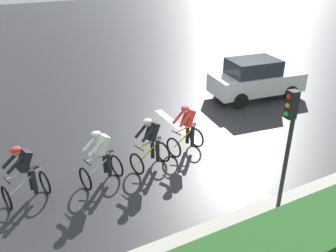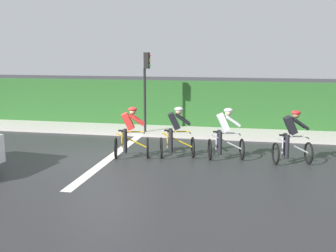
{
  "view_description": "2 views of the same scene",
  "coord_description": "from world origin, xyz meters",
  "px_view_note": "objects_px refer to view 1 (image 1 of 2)",
  "views": [
    {
      "loc": [
        -8.74,
        6.24,
        6.04
      ],
      "look_at": [
        0.41,
        1.45,
        0.89
      ],
      "focal_mm": 38.18,
      "sensor_mm": 36.0,
      "label": 1
    },
    {
      "loc": [
        12.62,
        4.71,
        3.46
      ],
      "look_at": [
        0.42,
        2.27,
        1.17
      ],
      "focal_mm": 44.65,
      "sensor_mm": 36.0,
      "label": 2
    }
  ],
  "objects_px": {
    "traffic_light_near_crossing": "(288,137)",
    "cyclist_second": "(101,158)",
    "car_white": "(256,79)",
    "cyclist_mid": "(151,144)",
    "cyclist_fourth": "(186,130)",
    "cyclist_lead": "(25,175)"
  },
  "relations": [
    {
      "from": "cyclist_lead",
      "to": "cyclist_mid",
      "type": "distance_m",
      "value": 3.57
    },
    {
      "from": "cyclist_mid",
      "to": "car_white",
      "type": "height_order",
      "value": "car_white"
    },
    {
      "from": "cyclist_lead",
      "to": "cyclist_fourth",
      "type": "height_order",
      "value": "same"
    },
    {
      "from": "cyclist_fourth",
      "to": "traffic_light_near_crossing",
      "type": "height_order",
      "value": "traffic_light_near_crossing"
    },
    {
      "from": "cyclist_lead",
      "to": "cyclist_second",
      "type": "height_order",
      "value": "same"
    },
    {
      "from": "cyclist_lead",
      "to": "cyclist_second",
      "type": "distance_m",
      "value": 2.02
    },
    {
      "from": "cyclist_lead",
      "to": "cyclist_fourth",
      "type": "xyz_separation_m",
      "value": [
        0.27,
        -5.0,
        0.0
      ]
    },
    {
      "from": "cyclist_mid",
      "to": "cyclist_second",
      "type": "bearing_deg",
      "value": 92.67
    },
    {
      "from": "cyclist_second",
      "to": "cyclist_mid",
      "type": "xyz_separation_m",
      "value": [
        0.07,
        -1.56,
        0.0
      ]
    },
    {
      "from": "cyclist_lead",
      "to": "cyclist_mid",
      "type": "xyz_separation_m",
      "value": [
        -0.05,
        -3.57,
        0.0
      ]
    },
    {
      "from": "cyclist_fourth",
      "to": "car_white",
      "type": "height_order",
      "value": "car_white"
    },
    {
      "from": "cyclist_second",
      "to": "cyclist_fourth",
      "type": "height_order",
      "value": "same"
    },
    {
      "from": "cyclist_second",
      "to": "cyclist_fourth",
      "type": "relative_size",
      "value": 1.0
    },
    {
      "from": "cyclist_second",
      "to": "traffic_light_near_crossing",
      "type": "xyz_separation_m",
      "value": [
        -3.36,
        -3.4,
        1.43
      ]
    },
    {
      "from": "cyclist_second",
      "to": "cyclist_mid",
      "type": "distance_m",
      "value": 1.56
    },
    {
      "from": "cyclist_fourth",
      "to": "cyclist_mid",
      "type": "bearing_deg",
      "value": 102.74
    },
    {
      "from": "traffic_light_near_crossing",
      "to": "cyclist_second",
      "type": "bearing_deg",
      "value": 45.36
    },
    {
      "from": "car_white",
      "to": "traffic_light_near_crossing",
      "type": "distance_m",
      "value": 8.16
    },
    {
      "from": "cyclist_second",
      "to": "car_white",
      "type": "height_order",
      "value": "car_white"
    },
    {
      "from": "cyclist_second",
      "to": "cyclist_fourth",
      "type": "xyz_separation_m",
      "value": [
        0.39,
        -2.98,
        0.0
      ]
    },
    {
      "from": "cyclist_lead",
      "to": "traffic_light_near_crossing",
      "type": "distance_m",
      "value": 6.6
    },
    {
      "from": "cyclist_mid",
      "to": "traffic_light_near_crossing",
      "type": "xyz_separation_m",
      "value": [
        -3.43,
        -1.85,
        1.43
      ]
    }
  ]
}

